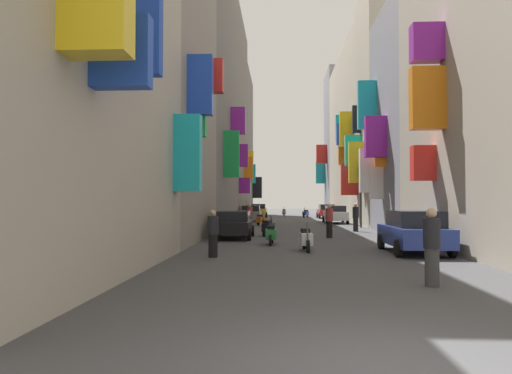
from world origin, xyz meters
TOP-DOWN VIEW (x-y plane):
  - ground_plane at (0.00, 30.00)m, footprint 140.00×140.00m
  - building_left_mid_a at (-7.99, 16.83)m, footprint 7.31×9.90m
  - building_left_mid_b at (-7.99, 35.11)m, footprint 7.34×26.64m
  - building_left_mid_c at (-7.99, 54.22)m, footprint 7.31×11.57m
  - building_right_mid_a at (7.96, 22.83)m, footprint 7.37×7.89m
  - building_right_mid_b at (7.97, 30.07)m, footprint 7.30×6.59m
  - building_right_mid_c at (7.99, 42.82)m, footprint 7.09×18.94m
  - building_right_far at (7.98, 56.16)m, footprint 7.39×7.69m
  - parked_car_white at (3.50, 34.36)m, footprint 1.87×4.37m
  - parked_car_red at (3.85, 45.41)m, footprint 1.88×4.49m
  - parked_car_blue at (3.75, 12.09)m, footprint 2.01×4.09m
  - parked_car_black at (-3.62, 18.45)m, footprint 1.96×3.99m
  - parked_car_grey at (-3.91, 37.60)m, footprint 2.02×3.97m
  - parked_car_yellow at (-3.64, 47.40)m, footprint 1.92×4.06m
  - scooter_green at (-1.62, 15.16)m, footprint 0.48×1.86m
  - scooter_orange at (-2.68, 30.07)m, footprint 0.80×1.83m
  - scooter_black at (-1.87, 20.12)m, footprint 0.73×1.87m
  - scooter_white at (-0.23, 12.70)m, footprint 0.50×1.87m
  - scooter_blue at (1.72, 47.51)m, footprint 0.81×1.88m
  - scooter_silver at (-0.69, 51.45)m, footprint 0.47×1.92m
  - pedestrian_crossing at (-3.13, 23.58)m, footprint 0.38×0.38m
  - pedestrian_near_left at (1.35, 18.92)m, footprint 0.45×0.45m
  - pedestrian_near_right at (-3.54, 10.45)m, footprint 0.51×0.51m
  - pedestrian_mid_street at (3.52, 23.92)m, footprint 0.48×0.48m
  - pedestrian_far_away at (2.22, 5.36)m, footprint 0.47×0.47m
  - traffic_light_near_corner at (4.55, 27.89)m, footprint 0.26×0.34m

SIDE VIEW (x-z plane):
  - ground_plane at x=0.00m, z-range 0.00..0.00m
  - scooter_green at x=-1.62m, z-range -0.10..1.03m
  - scooter_white at x=-0.23m, z-range -0.10..1.03m
  - scooter_black at x=-1.87m, z-range -0.10..1.03m
  - scooter_orange at x=-2.68m, z-range -0.10..1.03m
  - scooter_silver at x=-0.69m, z-range -0.10..1.03m
  - scooter_blue at x=1.72m, z-range -0.10..1.03m
  - parked_car_black at x=-3.62m, z-range 0.04..1.44m
  - parked_car_grey at x=-3.91m, z-range 0.03..1.51m
  - parked_car_red at x=3.85m, z-range 0.03..1.54m
  - parked_car_white at x=3.50m, z-range 0.04..1.54m
  - parked_car_yellow at x=-3.64m, z-range 0.03..1.56m
  - pedestrian_near_right at x=-3.54m, z-range -0.01..1.62m
  - parked_car_blue at x=3.75m, z-range 0.03..1.60m
  - pedestrian_mid_street at x=3.52m, z-range 0.00..1.78m
  - pedestrian_crossing at x=-3.13m, z-range 0.00..1.78m
  - pedestrian_near_left at x=1.35m, z-range 0.00..1.78m
  - pedestrian_far_away at x=2.22m, z-range 0.00..1.79m
  - traffic_light_near_corner at x=4.55m, z-range 0.79..5.18m
  - building_right_mid_a at x=7.96m, z-range -0.01..13.66m
  - building_right_mid_c at x=7.99m, z-range 0.00..17.08m
  - building_right_mid_b at x=7.97m, z-range -0.03..17.83m
  - building_left_mid_c at x=-7.99m, z-range -0.01..18.29m
  - building_right_far at x=7.98m, z-range -0.01..18.96m
  - building_left_mid_a at x=-7.99m, z-range -0.01..20.45m
  - building_left_mid_b at x=-7.99m, z-range -0.01..20.56m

